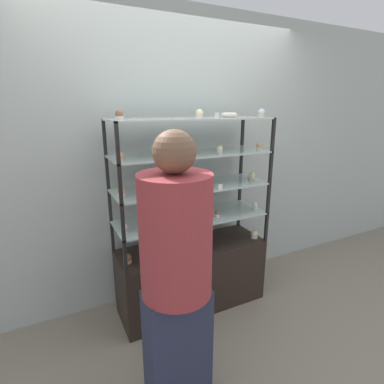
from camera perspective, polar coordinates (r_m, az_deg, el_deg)
name	(u,v)px	position (r m, az deg, el deg)	size (l,w,h in m)	color
ground_plane	(192,303)	(2.99, 0.00, -20.40)	(20.00, 20.00, 0.00)	gray
back_wall	(174,159)	(2.78, -3.42, 6.20)	(8.00, 0.05, 2.60)	#A8B2AD
display_base	(192,275)	(2.82, 0.00, -15.56)	(1.30, 0.45, 0.59)	black
display_riser_lower	(192,218)	(2.57, 0.00, -5.04)	(1.30, 0.45, 0.27)	black
display_riser_middle	(192,188)	(2.49, 0.00, 0.84)	(1.30, 0.45, 0.27)	black
display_riser_upper	(192,155)	(2.43, 0.00, 7.07)	(1.30, 0.45, 0.27)	black
display_riser_top	(192,120)	(2.40, 0.00, 13.52)	(1.30, 0.45, 0.27)	black
layer_cake_centerpiece	(177,179)	(2.42, -2.92, 2.43)	(0.21, 0.21, 0.13)	brown
sheet_cake_frosted	(167,152)	(2.29, -4.74, 7.69)	(0.19, 0.17, 0.06)	beige
cupcake_0	(127,259)	(2.45, -12.19, -12.31)	(0.06, 0.06, 0.08)	#CCB28C
cupcake_1	(197,248)	(2.56, 1.00, -10.61)	(0.06, 0.06, 0.08)	beige
cupcake_2	(254,234)	(2.86, 11.76, -7.92)	(0.06, 0.06, 0.08)	white
price_tag_0	(199,254)	(2.49, 1.32, -11.76)	(0.04, 0.00, 0.04)	white
cupcake_3	(124,228)	(2.32, -12.79, -6.65)	(0.05, 0.05, 0.06)	white
cupcake_4	(176,222)	(2.38, -3.01, -5.64)	(0.05, 0.05, 0.06)	beige
cupcake_5	(217,213)	(2.56, 4.82, -4.10)	(0.05, 0.05, 0.06)	white
cupcake_6	(255,206)	(2.80, 11.87, -2.62)	(0.05, 0.05, 0.06)	white
price_tag_1	(205,222)	(2.40, 2.53, -5.70)	(0.04, 0.00, 0.04)	white
cupcake_7	(121,192)	(2.24, -13.31, -0.05)	(0.06, 0.06, 0.07)	white
cupcake_8	(252,176)	(2.74, 11.32, 3.03)	(0.06, 0.06, 0.07)	beige
price_tag_2	(220,187)	(2.37, 5.43, 0.99)	(0.04, 0.00, 0.04)	white
cupcake_9	(120,157)	(2.11, -13.47, 6.51)	(0.05, 0.05, 0.06)	#CCB28C
cupcake_10	(220,149)	(2.43, 5.30, 8.08)	(0.05, 0.05, 0.06)	beige
cupcake_11	(259,147)	(2.64, 12.65, 8.43)	(0.05, 0.05, 0.06)	beige
price_tag_3	(157,157)	(2.09, -6.62, 6.57)	(0.04, 0.00, 0.04)	white
cupcake_12	(119,115)	(2.09, -13.69, 14.04)	(0.05, 0.05, 0.07)	beige
cupcake_13	(199,114)	(2.32, 1.43, 14.64)	(0.05, 0.05, 0.07)	beige
cupcake_14	(261,113)	(2.63, 13.10, 14.43)	(0.05, 0.05, 0.07)	#CCB28C
price_tag_4	(217,116)	(2.27, 4.75, 14.29)	(0.04, 0.00, 0.04)	white
donut_glazed	(229,115)	(2.63, 7.08, 14.40)	(0.14, 0.14, 0.04)	#EFE5CC
customer_figure	(176,273)	(1.70, -3.00, -15.17)	(0.39, 0.39, 1.67)	#282D47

